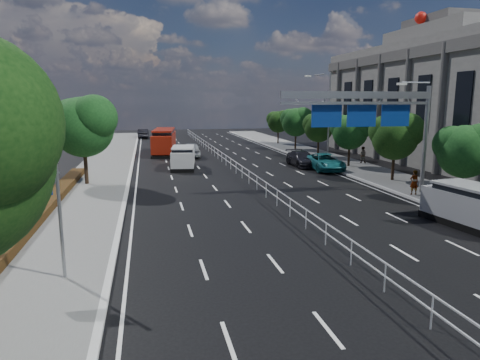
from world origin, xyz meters
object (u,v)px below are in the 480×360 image
object	(u,v)px
red_bus	(164,141)
parked_car_teal	(325,162)
toilet_sign	(44,200)
near_car_dark	(143,133)
overhead_gantry	(373,111)
pedestrian_b	(362,155)
parked_car_dark	(302,159)
silver_minivan	(473,207)
white_minivan	(183,158)
near_car_silver	(191,150)
pedestrian_a	(414,182)

from	to	relation	value
red_bus	parked_car_teal	distance (m)	20.98
toilet_sign	near_car_dark	distance (m)	59.63
overhead_gantry	pedestrian_b	xyz separation A→B (m)	(6.66, 13.41, -4.65)
parked_car_dark	parked_car_teal	bearing A→B (deg)	-67.16
parked_car_dark	red_bus	bearing A→B (deg)	133.47
parked_car_teal	parked_car_dark	world-z (taller)	parked_car_teal
toilet_sign	silver_minivan	xyz separation A→B (m)	(19.25, 2.61, -1.91)
parked_car_teal	pedestrian_b	size ratio (longest dim) A/B	3.31
white_minivan	red_bus	distance (m)	12.28
red_bus	near_car_silver	bearing A→B (deg)	-47.47
near_car_dark	pedestrian_a	bearing A→B (deg)	112.57
silver_minivan	pedestrian_b	size ratio (longest dim) A/B	3.26
white_minivan	parked_car_dark	distance (m)	11.40
overhead_gantry	pedestrian_a	distance (m)	5.50
near_car_dark	pedestrian_b	bearing A→B (deg)	123.92
overhead_gantry	near_car_silver	xyz separation A→B (m)	(-9.40, 22.78, -4.78)
near_car_silver	pedestrian_a	distance (m)	26.45
parked_car_teal	pedestrian_a	bearing A→B (deg)	-79.75
pedestrian_a	silver_minivan	bearing A→B (deg)	80.80
parked_car_teal	silver_minivan	bearing A→B (deg)	-86.22
parked_car_dark	near_car_dark	bearing A→B (deg)	112.39
near_car_silver	red_bus	bearing A→B (deg)	-51.00
overhead_gantry	white_minivan	size ratio (longest dim) A/B	2.04
overhead_gantry	pedestrian_b	size ratio (longest dim) A/B	6.29
silver_minivan	pedestrian_b	bearing A→B (deg)	69.28
parked_car_dark	pedestrian_b	distance (m)	6.30
overhead_gantry	pedestrian_a	xyz separation A→B (m)	(2.86, -0.66, -4.65)
silver_minivan	parked_car_teal	bearing A→B (deg)	83.02
parked_car_teal	pedestrian_b	xyz separation A→B (m)	(5.10, 2.61, 0.20)
overhead_gantry	parked_car_dark	size ratio (longest dim) A/B	2.07
near_car_dark	pedestrian_b	size ratio (longest dim) A/B	2.87
white_minivan	parked_car_dark	xyz separation A→B (m)	(11.36, -0.84, -0.30)
near_car_dark	parked_car_teal	xyz separation A→B (m)	(16.30, -38.66, -0.02)
near_car_silver	parked_car_dark	bearing A→B (deg)	139.58
parked_car_teal	pedestrian_b	world-z (taller)	pedestrian_b
toilet_sign	silver_minivan	bearing A→B (deg)	7.71
near_car_dark	pedestrian_b	xyz separation A→B (m)	(21.40, -36.05, 0.19)
silver_minivan	parked_car_dark	bearing A→B (deg)	86.27
white_minivan	near_car_silver	xyz separation A→B (m)	(1.60, 8.37, -0.19)
parked_car_dark	pedestrian_a	distance (m)	14.45
toilet_sign	pedestrian_a	distance (m)	22.69
overhead_gantry	red_bus	xyz separation A→B (m)	(-12.20, 26.62, -4.08)
white_minivan	parked_car_teal	distance (m)	13.06
near_car_dark	parked_car_teal	distance (m)	41.96
pedestrian_b	white_minivan	bearing A→B (deg)	33.13
near_car_silver	parked_car_dark	size ratio (longest dim) A/B	0.98
toilet_sign	red_bus	xyz separation A→B (m)	(5.50, 36.67, -1.42)
pedestrian_b	silver_minivan	bearing A→B (deg)	112.64
pedestrian_a	white_minivan	bearing A→B (deg)	-45.77
near_car_dark	near_car_silver	bearing A→B (deg)	104.55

